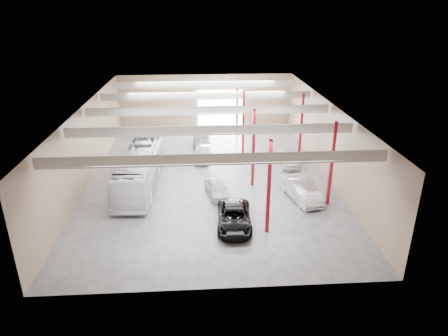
{
  "coord_description": "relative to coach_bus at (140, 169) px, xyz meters",
  "views": [
    {
      "loc": [
        -0.9,
        -34.64,
        15.34
      ],
      "look_at": [
        1.15,
        -3.12,
        2.2
      ],
      "focal_mm": 32.0,
      "sensor_mm": 36.0,
      "label": 1
    }
  ],
  "objects": [
    {
      "name": "coach_bus",
      "position": [
        0.0,
        0.0,
        0.0
      ],
      "size": [
        3.25,
        12.13,
        3.35
      ],
      "primitive_type": "imported",
      "rotation": [
        0.0,
        0.0,
        -0.04
      ],
      "color": "silver",
      "rests_on": "ground"
    },
    {
      "name": "depot_shell",
      "position": [
        6.38,
        2.12,
        3.3
      ],
      "size": [
        22.12,
        32.12,
        7.06
      ],
      "color": "#4C4C51",
      "rests_on": "ground"
    },
    {
      "name": "car_right_near",
      "position": [
        13.77,
        -3.37,
        -0.81
      ],
      "size": [
        2.92,
        5.51,
        1.72
      ],
      "primitive_type": "imported",
      "rotation": [
        0.0,
        0.0,
        0.22
      ],
      "color": "#B2B2B7",
      "rests_on": "ground"
    },
    {
      "name": "car_row_c",
      "position": [
        5.62,
        11.34,
        -0.98
      ],
      "size": [
        2.06,
        4.83,
        1.39
      ],
      "primitive_type": "imported",
      "rotation": [
        0.0,
        0.0,
        -0.02
      ],
      "color": "slate",
      "rests_on": "ground"
    },
    {
      "name": "black_sedan",
      "position": [
        7.76,
        -7.48,
        -0.93
      ],
      "size": [
        2.78,
        5.49,
        1.49
      ],
      "primitive_type": "imported",
      "rotation": [
        0.0,
        0.0,
        -0.06
      ],
      "color": "black",
      "rests_on": "ground"
    },
    {
      "name": "car_row_a",
      "position": [
        6.75,
        -2.28,
        -0.99
      ],
      "size": [
        2.42,
        4.26,
        1.37
      ],
      "primitive_type": "imported",
      "rotation": [
        0.0,
        0.0,
        0.21
      ],
      "color": "silver",
      "rests_on": "ground"
    },
    {
      "name": "car_row_b",
      "position": [
        5.67,
        6.14,
        -0.97
      ],
      "size": [
        1.97,
        4.41,
        1.4
      ],
      "primitive_type": "imported",
      "rotation": [
        0.0,
        0.0,
        -0.12
      ],
      "color": "#B0B0B5",
      "rests_on": "ground"
    },
    {
      "name": "car_right_far",
      "position": [
        14.36,
        4.18,
        -0.94
      ],
      "size": [
        1.97,
        4.43,
        1.48
      ],
      "primitive_type": "imported",
      "rotation": [
        0.0,
        0.0,
        -0.05
      ],
      "color": "silver",
      "rests_on": "ground"
    }
  ]
}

